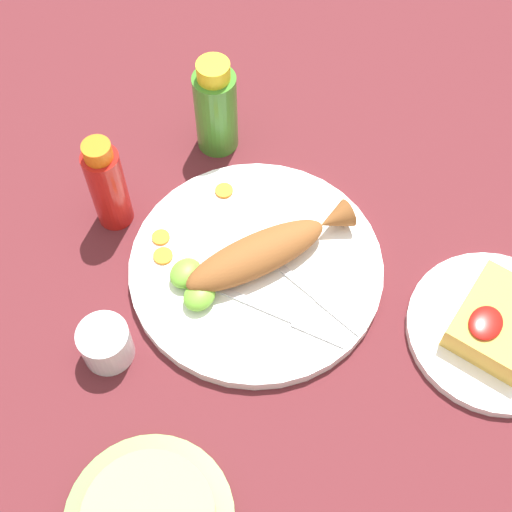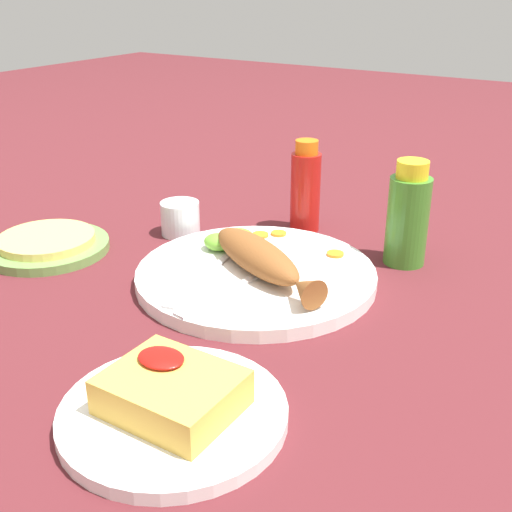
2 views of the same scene
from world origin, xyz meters
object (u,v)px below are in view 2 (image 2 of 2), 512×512
Objects in this scene: fork_far at (198,281)px; hot_sauce_bottle_green at (408,216)px; fried_fish at (261,258)px; salt_cup at (180,220)px; hot_sauce_bottle_red at (305,189)px; tortilla_plate at (48,247)px; fork_near at (223,293)px; main_plate at (256,275)px; side_plate_fries at (173,414)px.

hot_sauce_bottle_green is (-0.19, -0.24, 0.05)m from fork_far.
fried_fish is 3.69× the size of salt_cup.
hot_sauce_bottle_red is (-0.00, -0.28, 0.05)m from fork_far.
tortilla_plate is at bearing 45.43° from hot_sauce_bottle_red.
hot_sauce_bottle_red is at bearing -142.06° from salt_cup.
tortilla_plate is (0.13, 0.17, -0.02)m from salt_cup.
salt_cup reaches higher than fork_far.
fork_far is at bearing -92.04° from fork_near.
fried_fish is 1.51× the size of hot_sauce_bottle_green.
hot_sauce_bottle_red is at bearing -49.83° from fried_fish.
hot_sauce_bottle_green reaches higher than main_plate.
fork_far is (0.05, -0.01, 0.00)m from fork_near.
main_plate is 1.42× the size of fried_fish.
salt_cup is at bearing -52.32° from side_plate_fries.
fork_near is at bearing 98.05° from hot_sauce_bottle_red.
salt_cup is (0.20, -0.08, 0.01)m from main_plate.
hot_sauce_bottle_green is (-0.15, -0.17, 0.06)m from main_plate.
fried_fish is 0.08m from fork_near.
main_plate is at bearing 48.79° from hot_sauce_bottle_green.
fork_far is 1.24× the size of hot_sauce_bottle_red.
salt_cup is at bearing -127.29° from tortilla_plate.
salt_cup is 0.29× the size of side_plate_fries.
tortilla_plate is (0.28, 0.01, -0.01)m from fork_far.
hot_sauce_bottle_green reaches higher than fork_near.
fried_fish is 0.23m from salt_cup.
fork_near is at bearing 111.19° from fried_fish.
side_plate_fries is at bearing 153.15° from tortilla_plate.
tortilla_plate is (0.47, 0.25, -0.06)m from hot_sauce_bottle_green.
main_plate is at bearing 157.28° from salt_cup.
side_plate_fries is at bearing 22.55° from fork_far.
fork_far is 1.00× the size of tortilla_plate.
fork_near is 1.24× the size of hot_sauce_bottle_red.
main_plate is 0.09m from fork_far.
fork_near is at bearing 179.86° from tortilla_plate.
hot_sauce_bottle_green is 0.83× the size of tortilla_plate.
hot_sauce_bottle_red is (0.04, -0.29, 0.05)m from fork_near.
salt_cup is at bearing -120.33° from fork_near.
hot_sauce_bottle_red is at bearing -11.41° from hot_sauce_bottle_green.
hot_sauce_bottle_red is 2.39× the size of salt_cup.
main_plate is 1.78× the size of fork_far.
fork_near is 1.00× the size of fork_far.
main_plate reaches higher than side_plate_fries.
fried_fish is 0.09m from fork_far.
fork_far reaches higher than side_plate_fries.
hot_sauce_bottle_red is at bearing -75.35° from side_plate_fries.
fork_far reaches higher than tortilla_plate.
side_plate_fries is at bearing 83.29° from hot_sauce_bottle_green.
tortilla_plate is (0.32, 0.08, -0.00)m from main_plate.
salt_cup is at bearing -22.72° from main_plate.
fork_near is 0.26m from salt_cup.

